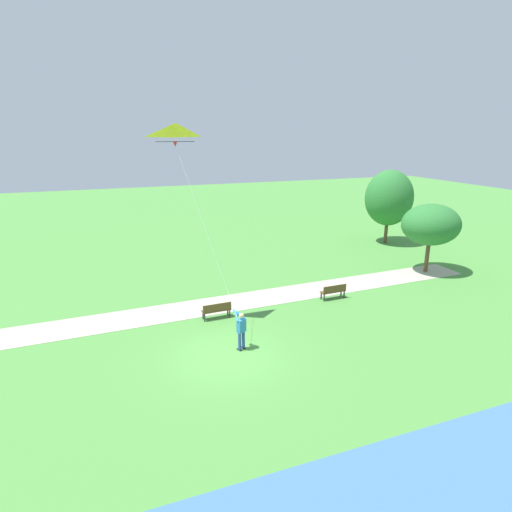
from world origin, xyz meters
name	(u,v)px	position (x,y,z in m)	size (l,w,h in m)	color
ground_plane	(227,355)	(0.00, 0.00, 0.00)	(120.00, 120.00, 0.00)	#4C8E3D
walkway_path	(234,302)	(-5.42, 2.00, 0.01)	(2.40, 32.00, 0.02)	#B7AD99
person_kite_flyer	(241,328)	(-0.27, 0.72, 1.05)	(0.62, 0.51, 1.83)	#232328
flying_kite	(177,137)	(-3.38, -1.10, 9.05)	(3.28, 2.60, 7.70)	yellow
park_bench_near_walkway	(217,310)	(-3.71, 0.55, 0.51)	(0.48, 1.51, 0.88)	brown
park_bench_far_walkway	(334,291)	(-3.92, 7.55, 0.51)	(0.48, 1.51, 0.88)	brown
tree_horizon_far	(389,198)	(-13.53, 18.40, 3.90)	(3.91, 4.03, 6.25)	brown
tree_behind_path	(431,225)	(-6.01, 16.07, 3.30)	(3.58, 3.97, 4.69)	brown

